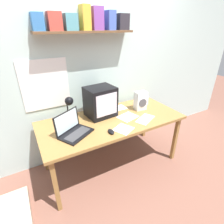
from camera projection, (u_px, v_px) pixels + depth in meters
ground_plane at (112, 163)px, 2.48m from camera, size 12.00×12.00×0.00m
back_wall at (94, 63)px, 2.27m from camera, size 5.60×0.24×2.60m
corner_desk at (112, 123)px, 2.19m from camera, size 1.77×0.79×0.71m
crt_monitor at (100, 102)px, 2.18m from camera, size 0.38×0.33×0.38m
laptop at (72, 128)px, 1.86m from camera, size 0.42×0.38×0.24m
desk_lamp at (69, 104)px, 2.06m from camera, size 0.12×0.16×0.30m
juice_glass at (146, 101)px, 2.57m from camera, size 0.07×0.07×0.12m
space_heater at (141, 101)px, 2.37m from camera, size 0.16×0.13×0.25m
computer_mouse at (111, 131)px, 1.89m from camera, size 0.07×0.11×0.03m
open_notebook at (119, 108)px, 2.46m from camera, size 0.21×0.16×0.00m
printed_handout at (123, 129)px, 1.96m from camera, size 0.25×0.25×0.00m
loose_paper_near_laptop at (128, 117)px, 2.22m from camera, size 0.27×0.24×0.00m
loose_paper_near_monitor at (145, 119)px, 2.17m from camera, size 0.31×0.25×0.00m
floor_cushion at (4, 217)px, 1.73m from camera, size 0.49×0.49×0.10m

